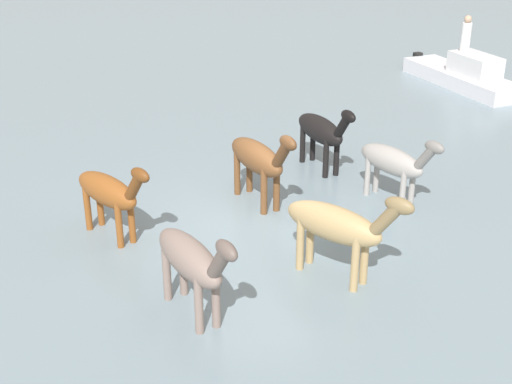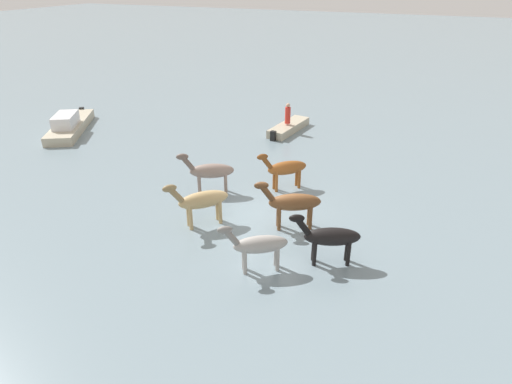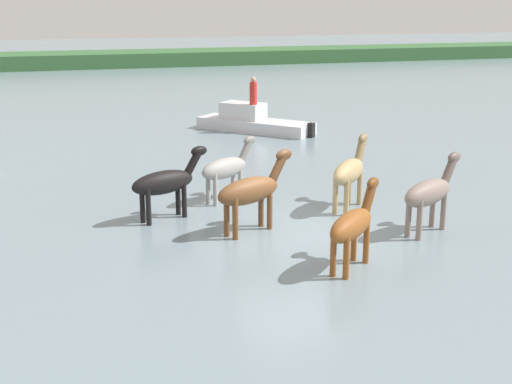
{
  "view_description": "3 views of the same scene",
  "coord_description": "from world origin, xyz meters",
  "px_view_note": "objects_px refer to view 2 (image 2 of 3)",
  "views": [
    {
      "loc": [
        12.61,
        -0.69,
        6.51
      ],
      "look_at": [
        -0.11,
        0.12,
        0.68
      ],
      "focal_mm": 48.53,
      "sensor_mm": 36.0,
      "label": 1
    },
    {
      "loc": [
        -5.38,
        13.74,
        8.64
      ],
      "look_at": [
        0.69,
        -0.33,
        0.88
      ],
      "focal_mm": 30.97,
      "sensor_mm": 36.0,
      "label": 2
    },
    {
      "loc": [
        -5.69,
        -15.57,
        5.55
      ],
      "look_at": [
        -0.71,
        0.73,
        0.86
      ],
      "focal_mm": 49.14,
      "sensor_mm": 36.0,
      "label": 3
    }
  ],
  "objects_px": {
    "horse_pinto_flank": "(292,202)",
    "horse_dark_mare": "(258,245)",
    "boat_skiff_near": "(288,129)",
    "horse_gray_outer": "(330,237)",
    "horse_lead": "(285,168)",
    "person_boatman_standing": "(288,114)",
    "horse_dun_straggler": "(201,200)",
    "horse_chestnut_trailing": "(210,171)",
    "boat_dinghy_port": "(70,126)"
  },
  "relations": [
    {
      "from": "horse_chestnut_trailing",
      "to": "person_boatman_standing",
      "type": "xyz_separation_m",
      "value": [
        -0.35,
        -8.79,
        0.08
      ]
    },
    {
      "from": "horse_dark_mare",
      "to": "horse_chestnut_trailing",
      "type": "bearing_deg",
      "value": -79.1
    },
    {
      "from": "horse_chestnut_trailing",
      "to": "boat_skiff_near",
      "type": "xyz_separation_m",
      "value": [
        -0.35,
        -8.98,
        -0.87
      ]
    },
    {
      "from": "horse_pinto_flank",
      "to": "boat_dinghy_port",
      "type": "relative_size",
      "value": 0.42
    },
    {
      "from": "horse_lead",
      "to": "horse_dark_mare",
      "type": "xyz_separation_m",
      "value": [
        -1.23,
        5.86,
        -0.03
      ]
    },
    {
      "from": "horse_gray_outer",
      "to": "person_boatman_standing",
      "type": "height_order",
      "value": "horse_gray_outer"
    },
    {
      "from": "boat_dinghy_port",
      "to": "horse_lead",
      "type": "bearing_deg",
      "value": 52.04
    },
    {
      "from": "horse_lead",
      "to": "boat_dinghy_port",
      "type": "relative_size",
      "value": 0.35
    },
    {
      "from": "horse_dark_mare",
      "to": "boat_dinghy_port",
      "type": "xyz_separation_m",
      "value": [
        15.56,
        -8.01,
        -0.63
      ]
    },
    {
      "from": "horse_dark_mare",
      "to": "boat_skiff_near",
      "type": "height_order",
      "value": "horse_dark_mare"
    },
    {
      "from": "horse_gray_outer",
      "to": "boat_skiff_near",
      "type": "relative_size",
      "value": 0.59
    },
    {
      "from": "horse_gray_outer",
      "to": "boat_dinghy_port",
      "type": "height_order",
      "value": "horse_gray_outer"
    },
    {
      "from": "boat_skiff_near",
      "to": "horse_gray_outer",
      "type": "bearing_deg",
      "value": -147.1
    },
    {
      "from": "horse_pinto_flank",
      "to": "boat_dinghy_port",
      "type": "distance_m",
      "value": 16.51
    },
    {
      "from": "horse_dark_mare",
      "to": "boat_dinghy_port",
      "type": "bearing_deg",
      "value": -59.96
    },
    {
      "from": "horse_gray_outer",
      "to": "boat_dinghy_port",
      "type": "xyz_separation_m",
      "value": [
        17.5,
        -6.75,
        -0.67
      ]
    },
    {
      "from": "horse_pinto_flank",
      "to": "horse_chestnut_trailing",
      "type": "distance_m",
      "value": 4.35
    },
    {
      "from": "horse_lead",
      "to": "boat_dinghy_port",
      "type": "height_order",
      "value": "horse_lead"
    },
    {
      "from": "horse_pinto_flank",
      "to": "boat_skiff_near",
      "type": "distance_m",
      "value": 11.02
    },
    {
      "from": "horse_chestnut_trailing",
      "to": "person_boatman_standing",
      "type": "relative_size",
      "value": 1.9
    },
    {
      "from": "horse_pinto_flank",
      "to": "boat_skiff_near",
      "type": "xyz_separation_m",
      "value": [
        3.79,
        -10.3,
        -0.9
      ]
    },
    {
      "from": "boat_dinghy_port",
      "to": "person_boatman_standing",
      "type": "height_order",
      "value": "person_boatman_standing"
    },
    {
      "from": "horse_pinto_flank",
      "to": "horse_chestnut_trailing",
      "type": "bearing_deg",
      "value": -44.44
    },
    {
      "from": "person_boatman_standing",
      "to": "horse_chestnut_trailing",
      "type": "bearing_deg",
      "value": 87.75
    },
    {
      "from": "horse_chestnut_trailing",
      "to": "boat_skiff_near",
      "type": "relative_size",
      "value": 0.58
    },
    {
      "from": "horse_gray_outer",
      "to": "person_boatman_standing",
      "type": "xyz_separation_m",
      "value": [
        5.62,
        -11.75,
        0.11
      ]
    },
    {
      "from": "horse_dun_straggler",
      "to": "person_boatman_standing",
      "type": "bearing_deg",
      "value": -133.92
    },
    {
      "from": "horse_dark_mare",
      "to": "boat_skiff_near",
      "type": "bearing_deg",
      "value": -107.17
    },
    {
      "from": "horse_pinto_flank",
      "to": "horse_dark_mare",
      "type": "height_order",
      "value": "horse_pinto_flank"
    },
    {
      "from": "person_boatman_standing",
      "to": "horse_lead",
      "type": "bearing_deg",
      "value": 108.89
    },
    {
      "from": "horse_dun_straggler",
      "to": "horse_gray_outer",
      "type": "relative_size",
      "value": 0.9
    },
    {
      "from": "horse_chestnut_trailing",
      "to": "horse_dark_mare",
      "type": "relative_size",
      "value": 1.1
    },
    {
      "from": "horse_dun_straggler",
      "to": "boat_skiff_near",
      "type": "distance_m",
      "value": 11.51
    },
    {
      "from": "horse_chestnut_trailing",
      "to": "boat_dinghy_port",
      "type": "distance_m",
      "value": 12.17
    },
    {
      "from": "horse_chestnut_trailing",
      "to": "horse_gray_outer",
      "type": "bearing_deg",
      "value": 124.67
    },
    {
      "from": "horse_pinto_flank",
      "to": "horse_dark_mare",
      "type": "relative_size",
      "value": 1.15
    },
    {
      "from": "horse_dark_mare",
      "to": "horse_gray_outer",
      "type": "bearing_deg",
      "value": -179.76
    },
    {
      "from": "horse_chestnut_trailing",
      "to": "boat_skiff_near",
      "type": "bearing_deg",
      "value": -121.17
    },
    {
      "from": "horse_pinto_flank",
      "to": "boat_skiff_near",
      "type": "relative_size",
      "value": 0.61
    },
    {
      "from": "person_boatman_standing",
      "to": "horse_dark_mare",
      "type": "bearing_deg",
      "value": 105.76
    },
    {
      "from": "boat_dinghy_port",
      "to": "horse_dark_mare",
      "type": "bearing_deg",
      "value": 33.32
    },
    {
      "from": "horse_lead",
      "to": "horse_gray_outer",
      "type": "height_order",
      "value": "horse_gray_outer"
    },
    {
      "from": "horse_dun_straggler",
      "to": "horse_gray_outer",
      "type": "xyz_separation_m",
      "value": [
        -4.96,
        0.48,
        -0.05
      ]
    },
    {
      "from": "horse_lead",
      "to": "horse_gray_outer",
      "type": "distance_m",
      "value": 5.59
    },
    {
      "from": "horse_gray_outer",
      "to": "horse_dun_straggler",
      "type": "bearing_deg",
      "value": -28.34
    },
    {
      "from": "horse_gray_outer",
      "to": "horse_chestnut_trailing",
      "type": "bearing_deg",
      "value": -49.21
    },
    {
      "from": "horse_chestnut_trailing",
      "to": "person_boatman_standing",
      "type": "distance_m",
      "value": 8.8
    },
    {
      "from": "horse_dun_straggler",
      "to": "horse_dark_mare",
      "type": "height_order",
      "value": "horse_dun_straggler"
    },
    {
      "from": "horse_lead",
      "to": "person_boatman_standing",
      "type": "height_order",
      "value": "horse_lead"
    },
    {
      "from": "horse_dun_straggler",
      "to": "horse_dark_mare",
      "type": "distance_m",
      "value": 3.48
    }
  ]
}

